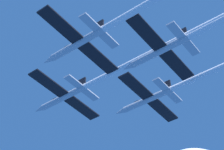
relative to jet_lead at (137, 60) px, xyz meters
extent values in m
cylinder|color=#B2BAC6|center=(0.00, 20.28, -0.03)|extent=(1.42, 12.94, 1.42)
cone|color=#B2BAC6|center=(0.00, 28.18, -0.03)|extent=(1.40, 2.85, 1.40)
ellipsoid|color=black|center=(0.00, 23.13, 0.58)|extent=(1.00, 2.59, 0.71)
cube|color=black|center=(-5.63, 19.64, -0.03)|extent=(9.84, 2.85, 0.31)
cube|color=black|center=(5.63, 19.64, -0.03)|extent=(9.84, 2.85, 0.31)
cube|color=black|center=(0.00, 15.11, 1.72)|extent=(0.37, 2.33, 2.07)
cube|color=#B2BAC6|center=(-2.92, 14.85, -0.03)|extent=(4.43, 1.71, 0.31)
cube|color=#B2BAC6|center=(2.92, 14.85, -0.03)|extent=(4.43, 1.71, 0.31)
cylinder|color=white|center=(0.00, -13.19, -0.03)|extent=(1.28, 54.00, 1.28)
cylinder|color=#B2BAC6|center=(-11.22, 6.37, -0.36)|extent=(1.42, 12.94, 1.42)
cone|color=#B2BAC6|center=(-11.22, 14.26, -0.36)|extent=(1.40, 2.85, 1.40)
ellipsoid|color=black|center=(-11.22, 9.22, 0.25)|extent=(1.00, 2.59, 0.71)
cube|color=black|center=(-16.85, 5.72, -0.36)|extent=(9.84, 2.85, 0.31)
cube|color=black|center=(-5.59, 5.72, -0.36)|extent=(9.84, 2.85, 0.31)
cube|color=black|center=(-11.22, 1.19, 1.39)|extent=(0.37, 2.33, 2.07)
cube|color=#B2BAC6|center=(-14.14, 0.93, -0.36)|extent=(4.43, 1.71, 0.31)
cube|color=#B2BAC6|center=(-8.29, 0.93, -0.36)|extent=(4.43, 1.71, 0.31)
cylinder|color=#B2BAC6|center=(12.82, 5.79, 0.39)|extent=(1.42, 12.94, 1.42)
cone|color=#B2BAC6|center=(12.82, 13.69, 0.39)|extent=(1.40, 2.85, 1.40)
ellipsoid|color=black|center=(12.82, 8.64, 1.00)|extent=(1.00, 2.59, 0.71)
cube|color=black|center=(7.19, 5.14, 0.39)|extent=(9.84, 2.85, 0.31)
cube|color=black|center=(18.45, 5.14, 0.39)|extent=(9.84, 2.85, 0.31)
cube|color=black|center=(12.82, 0.61, 2.14)|extent=(0.37, 2.33, 2.07)
cube|color=#B2BAC6|center=(9.90, 0.36, 0.39)|extent=(4.43, 1.71, 0.31)
cube|color=#B2BAC6|center=(15.75, 0.36, 0.39)|extent=(4.43, 1.71, 0.31)
cylinder|color=#B2BAC6|center=(0.04, -5.44, -0.57)|extent=(1.42, 12.94, 1.42)
cone|color=#B2BAC6|center=(0.04, 2.45, -0.57)|extent=(1.40, 2.85, 1.40)
ellipsoid|color=black|center=(0.04, -2.59, 0.04)|extent=(1.00, 2.59, 0.71)
cube|color=black|center=(-5.59, -6.09, -0.57)|extent=(9.84, 2.85, 0.31)
cube|color=black|center=(5.67, -6.09, -0.57)|extent=(9.84, 2.85, 0.31)
cube|color=black|center=(0.04, -10.62, 1.18)|extent=(0.37, 2.33, 2.07)
cube|color=#B2BAC6|center=(-2.88, -10.88, -0.57)|extent=(4.43, 1.71, 0.31)
cube|color=#B2BAC6|center=(2.97, -10.88, -0.57)|extent=(4.43, 1.71, 0.31)
camera|label=1|loc=(-51.27, -32.40, -57.30)|focal=64.88mm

